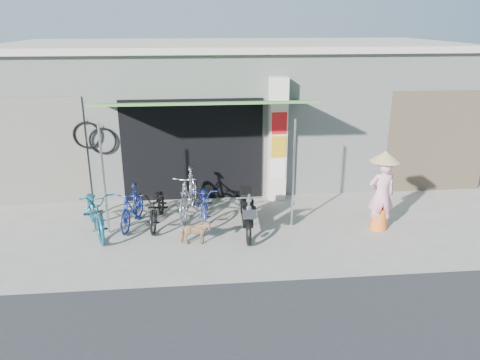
{
  "coord_description": "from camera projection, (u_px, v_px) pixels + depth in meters",
  "views": [
    {
      "loc": [
        -1.13,
        -8.43,
        4.28
      ],
      "look_at": [
        -0.2,
        1.0,
        1.0
      ],
      "focal_mm": 35.0,
      "sensor_mm": 36.0,
      "label": 1
    }
  ],
  "objects": [
    {
      "name": "shop_pillar",
      "position": [
        277.0,
        140.0,
        11.32
      ],
      "size": [
        0.42,
        0.44,
        3.0
      ],
      "color": "beige",
      "rests_on": "ground"
    },
    {
      "name": "bike_silver",
      "position": [
        189.0,
        193.0,
        10.56
      ],
      "size": [
        0.87,
        1.88,
        1.09
      ],
      "primitive_type": "imported",
      "rotation": [
        0.0,
        0.0,
        -0.2
      ],
      "color": "#AAAAAE",
      "rests_on": "ground"
    },
    {
      "name": "moped",
      "position": [
        247.0,
        210.0,
        9.82
      ],
      "size": [
        0.51,
        1.79,
        1.01
      ],
      "rotation": [
        0.0,
        0.0,
        -0.05
      ],
      "color": "black",
      "rests_on": "ground"
    },
    {
      "name": "bike_navy",
      "position": [
        204.0,
        202.0,
        10.42
      ],
      "size": [
        0.55,
        1.59,
        0.83
      ],
      "primitive_type": "imported",
      "rotation": [
        0.0,
        0.0,
        -0.0
      ],
      "color": "#213197",
      "rests_on": "ground"
    },
    {
      "name": "ground",
      "position": [
        255.0,
        243.0,
        9.43
      ],
      "size": [
        80.0,
        80.0,
        0.0
      ],
      "primitive_type": "plane",
      "color": "#9C988D",
      "rests_on": "ground"
    },
    {
      "name": "bike_black",
      "position": [
        158.0,
        206.0,
        10.14
      ],
      "size": [
        0.71,
        1.67,
        0.86
      ],
      "primitive_type": "imported",
      "rotation": [
        0.0,
        0.0,
        -0.09
      ],
      "color": "black",
      "rests_on": "ground"
    },
    {
      "name": "street_dog",
      "position": [
        195.0,
        233.0,
        9.25
      ],
      "size": [
        0.62,
        0.29,
        0.52
      ],
      "primitive_type": "imported",
      "rotation": [
        0.0,
        0.0,
        1.56
      ],
      "color": "tan",
      "rests_on": "ground"
    },
    {
      "name": "bicycle_shop",
      "position": [
        233.0,
        107.0,
        13.62
      ],
      "size": [
        12.3,
        5.3,
        3.66
      ],
      "color": "#A9AFA7",
      "rests_on": "ground"
    },
    {
      "name": "awning",
      "position": [
        205.0,
        105.0,
        10.05
      ],
      "size": [
        4.6,
        1.88,
        2.72
      ],
      "color": "#3C6C30",
      "rests_on": "ground"
    },
    {
      "name": "nun",
      "position": [
        382.0,
        191.0,
        9.79
      ],
      "size": [
        0.64,
        0.64,
        1.73
      ],
      "rotation": [
        0.0,
        0.0,
        3.14
      ],
      "color": "pink",
      "rests_on": "ground"
    },
    {
      "name": "neighbour_right",
      "position": [
        437.0,
        142.0,
        11.9
      ],
      "size": [
        2.6,
        0.06,
        2.6
      ],
      "primitive_type": "cube",
      "color": "brown",
      "rests_on": "ground"
    },
    {
      "name": "bike_blue",
      "position": [
        132.0,
        207.0,
        10.05
      ],
      "size": [
        0.71,
        1.52,
        0.88
      ],
      "primitive_type": "imported",
      "rotation": [
        0.0,
        0.0,
        -0.21
      ],
      "color": "navy",
      "rests_on": "ground"
    },
    {
      "name": "bike_teal",
      "position": [
        95.0,
        210.0,
        9.73
      ],
      "size": [
        1.27,
        2.02,
        1.0
      ],
      "primitive_type": "imported",
      "rotation": [
        0.0,
        0.0,
        0.35
      ],
      "color": "#155062",
      "rests_on": "ground"
    },
    {
      "name": "neighbour_left",
      "position": [
        30.0,
        152.0,
        10.98
      ],
      "size": [
        2.6,
        0.06,
        2.6
      ],
      "primitive_type": "cube",
      "color": "#6B665B",
      "rests_on": "ground"
    }
  ]
}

